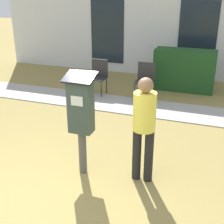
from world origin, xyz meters
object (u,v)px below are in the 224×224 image
(person_standing, at_px, (144,123))
(outdoor_chair_middle, at_px, (145,78))
(parking_meter, at_px, (81,112))
(outdoor_chair_left, at_px, (98,74))

(person_standing, height_order, outdoor_chair_middle, person_standing)
(parking_meter, relative_size, outdoor_chair_left, 1.77)
(outdoor_chair_middle, bearing_deg, parking_meter, -79.86)
(parking_meter, distance_m, person_standing, 0.92)
(parking_meter, xyz_separation_m, person_standing, (0.91, 0.12, -0.09))
(outdoor_chair_middle, bearing_deg, person_standing, -65.34)
(outdoor_chair_left, distance_m, outdoor_chair_middle, 1.24)
(parking_meter, height_order, outdoor_chair_left, parking_meter)
(outdoor_chair_middle, bearing_deg, outdoor_chair_left, -165.66)
(parking_meter, height_order, outdoor_chair_middle, parking_meter)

